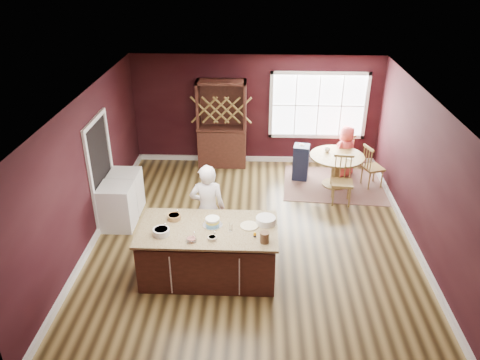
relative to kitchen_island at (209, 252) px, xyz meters
name	(u,v)px	position (x,y,z in m)	size (l,w,h in m)	color
room_shell	(254,174)	(0.72, 1.12, 0.91)	(7.00, 7.00, 7.00)	olive
window	(318,106)	(2.22, 4.59, 1.06)	(2.36, 0.10, 1.66)	white
doorway	(102,172)	(-2.25, 1.72, 0.59)	(0.08, 1.26, 2.13)	white
kitchen_island	(209,252)	(0.00, 0.00, 0.00)	(2.25, 1.18, 0.92)	#331B14
dining_table	(336,164)	(2.57, 3.35, 0.10)	(1.22, 1.22, 0.75)	olive
baker	(208,209)	(-0.07, 0.72, 0.41)	(0.62, 0.41, 1.70)	silver
layer_cake	(212,222)	(0.07, 0.09, 0.55)	(0.33, 0.33, 0.13)	white
bowl_blue	(161,232)	(-0.71, -0.21, 0.53)	(0.27, 0.27, 0.10)	white
bowl_yellow	(174,217)	(-0.58, 0.25, 0.52)	(0.22, 0.22, 0.08)	olive
bowl_pink	(191,240)	(-0.21, -0.38, 0.51)	(0.16, 0.16, 0.06)	silver
bowl_olive	(212,238)	(0.11, -0.32, 0.51)	(0.14, 0.14, 0.05)	beige
drinking_glass	(231,227)	(0.38, -0.06, 0.55)	(0.07, 0.07, 0.13)	white
dinner_plate	(249,226)	(0.67, 0.08, 0.49)	(0.29, 0.29, 0.02)	beige
white_tub	(266,220)	(0.94, 0.18, 0.54)	(0.32, 0.32, 0.11)	white
stoneware_crock	(265,237)	(0.91, -0.36, 0.57)	(0.14, 0.14, 0.17)	#50291A
toy_figurine	(255,235)	(0.76, -0.22, 0.52)	(0.05, 0.05, 0.08)	#EFA702
rug	(334,185)	(2.57, 3.35, -0.43)	(2.30, 1.78, 0.01)	brown
chair_east	(373,166)	(3.40, 3.34, 0.07)	(0.42, 0.40, 1.01)	#935B20
chair_south	(342,181)	(2.58, 2.53, 0.09)	(0.44, 0.42, 1.06)	brown
chair_north	(343,152)	(2.84, 4.12, 0.05)	(0.41, 0.39, 0.97)	olive
seated_woman	(346,151)	(2.85, 3.87, 0.18)	(0.61, 0.40, 1.25)	#DE4646
high_chair	(301,162)	(1.80, 3.65, 0.00)	(0.36, 0.36, 0.88)	black
toddler	(303,146)	(1.82, 3.70, 0.37)	(0.18, 0.14, 0.26)	#8CA5BF
table_plate	(349,158)	(2.81, 3.20, 0.32)	(0.20, 0.20, 0.02)	beige
table_cup	(327,150)	(2.37, 3.52, 0.36)	(0.12, 0.12, 0.10)	silver
hutch	(222,124)	(-0.10, 4.34, 0.64)	(1.17, 0.49, 2.15)	black
washer	(118,207)	(-1.92, 1.40, 0.01)	(0.62, 0.60, 0.90)	silver
dryer	(126,191)	(-1.92, 2.04, 0.00)	(0.60, 0.59, 0.88)	white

